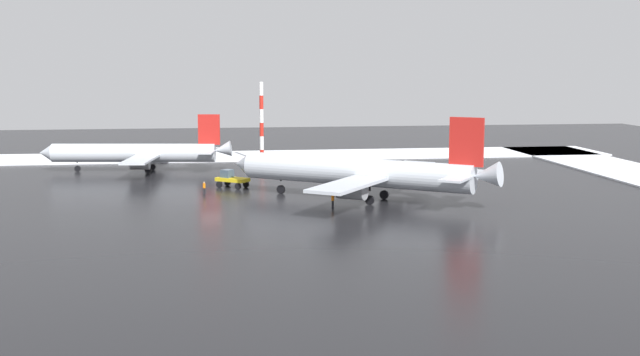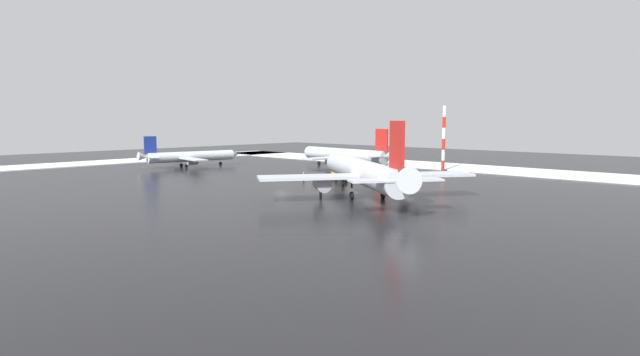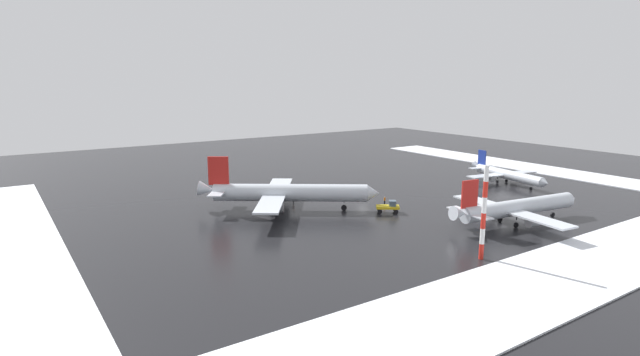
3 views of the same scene
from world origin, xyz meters
TOP-DOWN VIEW (x-y plane):
  - ground_plane at (0.00, 0.00)m, footprint 240.00×240.00m
  - snow_bank_far at (0.00, -50.00)m, footprint 152.00×16.00m
  - snow_bank_right at (67.00, 0.00)m, footprint 14.00×116.00m
  - airplane_parked_portside at (-19.02, 1.30)m, footprint 32.20×27.73m
  - airplane_parked_starboard at (40.95, -7.66)m, footprint 21.08×25.25m
  - airplane_distant_tail at (11.58, -30.97)m, footprint 31.30×26.08m
  - pushback_tug at (-2.83, -12.00)m, footprint 5.00×4.53m
  - ground_crew_near_tug at (0.93, -6.40)m, footprint 0.36×0.36m
  - ground_crew_beside_wing at (-14.67, 5.67)m, footprint 0.36×0.36m
  - antenna_mast at (-8.99, -39.57)m, footprint 0.70×0.70m

SIDE VIEW (x-z plane):
  - ground_plane at x=0.00m, z-range 0.00..0.00m
  - snow_bank_far at x=0.00m, z-range 0.00..0.25m
  - snow_bank_right at x=67.00m, z-range 0.00..0.25m
  - ground_crew_near_tug at x=0.93m, z-range 0.12..1.83m
  - ground_crew_beside_wing at x=-14.67m, z-range 0.12..1.83m
  - pushback_tug at x=-2.83m, z-range 0.03..2.53m
  - airplane_parked_starboard at x=40.95m, z-range -1.27..6.24m
  - airplane_distant_tail at x=11.58m, z-range -1.58..7.72m
  - airplane_parked_portside at x=-19.02m, z-range -1.88..9.20m
  - antenna_mast at x=-8.99m, z-range 0.00..14.26m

